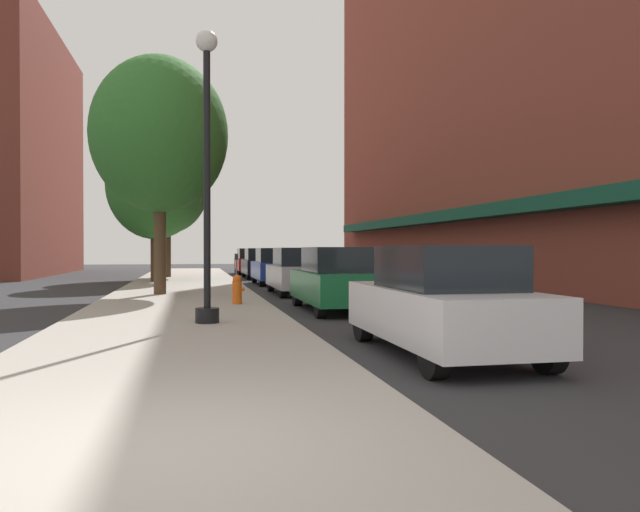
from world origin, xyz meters
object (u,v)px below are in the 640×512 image
(tree_far, at_px, (167,187))
(car_green, at_px, (337,280))
(tree_mid, at_px, (160,135))
(car_blue, at_px, (275,267))
(fire_hydrant, at_px, (237,289))
(car_silver, at_px, (298,272))
(car_white, at_px, (443,302))
(car_black, at_px, (260,264))
(tree_near, at_px, (155,185))
(lamppost, at_px, (207,170))
(car_red, at_px, (250,262))
(parking_meter_near, at_px, (236,266))

(tree_far, distance_m, car_green, 19.54)
(tree_mid, distance_m, car_blue, 9.51)
(tree_mid, height_order, tree_far, tree_mid)
(fire_hydrant, height_order, car_silver, car_silver)
(car_silver, bearing_deg, car_white, -88.23)
(tree_far, xyz_separation_m, car_white, (5.01, -25.27, -4.14))
(tree_mid, height_order, car_black, tree_mid)
(tree_near, distance_m, car_white, 21.63)
(lamppost, height_order, tree_far, tree_far)
(car_white, bearing_deg, car_blue, 92.15)
(lamppost, height_order, car_white, lamppost)
(tree_far, xyz_separation_m, car_black, (5.01, -0.09, -4.14))
(lamppost, distance_m, tree_mid, 8.74)
(car_white, distance_m, car_silver, 12.84)
(tree_far, height_order, car_white, tree_far)
(car_green, bearing_deg, tree_far, 106.35)
(car_white, distance_m, car_blue, 19.12)
(car_red, bearing_deg, tree_far, -131.84)
(tree_far, relative_size, car_green, 1.71)
(lamppost, bearing_deg, car_red, 82.87)
(car_silver, bearing_deg, lamppost, -109.12)
(parking_meter_near, xyz_separation_m, tree_far, (-3.06, 9.05, 4.00))
(tree_near, relative_size, car_black, 1.62)
(parking_meter_near, relative_size, tree_mid, 0.17)
(parking_meter_near, height_order, tree_mid, tree_mid)
(car_silver, distance_m, car_red, 18.31)
(parking_meter_near, relative_size, car_black, 0.30)
(lamppost, xyz_separation_m, car_white, (3.41, -3.91, -2.39))
(parking_meter_near, bearing_deg, lamppost, -96.75)
(car_green, xyz_separation_m, car_black, (0.00, 18.34, 0.00))
(tree_near, bearing_deg, tree_far, 85.52)
(car_silver, relative_size, car_blue, 1.00)
(tree_near, xyz_separation_m, car_red, (5.38, 10.55, -3.76))
(car_black, bearing_deg, car_red, 90.14)
(tree_near, bearing_deg, car_black, 40.40)
(parking_meter_near, bearing_deg, tree_far, 108.71)
(car_silver, xyz_separation_m, car_black, (0.00, 12.34, 0.00))
(fire_hydrant, height_order, car_black, car_black)
(lamppost, relative_size, car_red, 1.37)
(fire_hydrant, relative_size, car_white, 0.18)
(tree_near, xyz_separation_m, car_blue, (5.38, -1.49, -3.76))
(lamppost, height_order, parking_meter_near, lamppost)
(parking_meter_near, bearing_deg, car_green, -78.26)
(tree_far, distance_m, car_silver, 14.03)
(lamppost, bearing_deg, parking_meter_near, 83.25)
(car_green, relative_size, car_black, 1.00)
(tree_far, relative_size, car_black, 1.71)
(tree_near, distance_m, car_black, 8.00)
(tree_near, distance_m, car_green, 15.25)
(car_white, bearing_deg, lamppost, 133.20)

